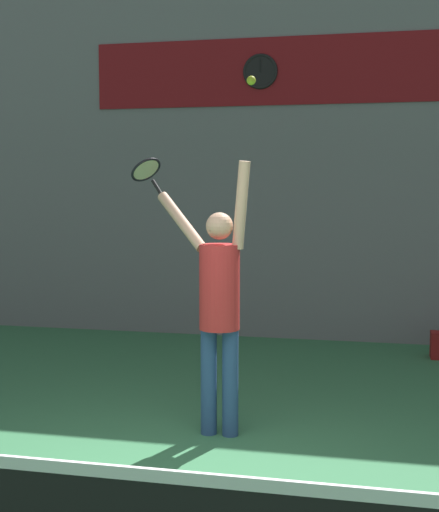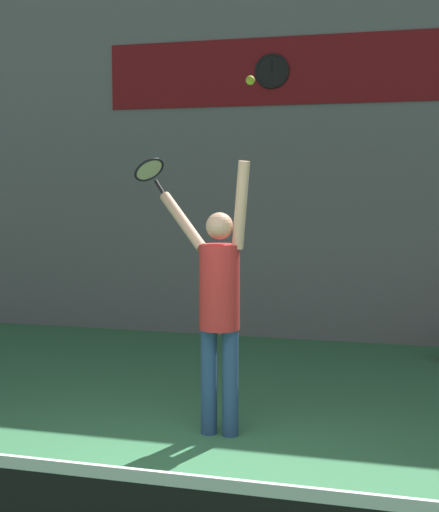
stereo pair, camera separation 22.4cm
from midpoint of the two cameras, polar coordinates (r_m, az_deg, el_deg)
back_wall at (r=9.33m, az=4.74°, el=8.66°), size 18.00×0.10×5.00m
sponsor_banner at (r=9.37m, az=4.74°, el=14.56°), size 5.08×0.02×0.85m
scoreboard_clock at (r=9.40m, az=2.58°, el=14.54°), size 0.45×0.04×0.45m
tennis_player at (r=5.68m, az=-1.20°, el=-3.42°), size 0.90×0.56×2.20m
tennis_racket at (r=6.25m, az=-6.86°, el=6.74°), size 0.37×0.36×0.34m
tennis_ball at (r=5.49m, az=1.35°, el=13.87°), size 0.07×0.07×0.07m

